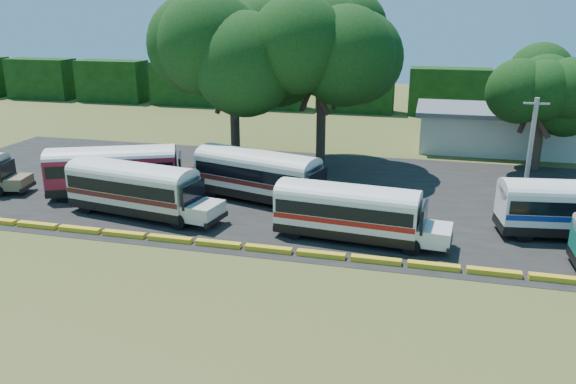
% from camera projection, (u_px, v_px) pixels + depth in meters
% --- Properties ---
extents(ground, '(160.00, 160.00, 0.00)m').
position_uv_depth(ground, '(237.00, 256.00, 30.94)').
color(ground, '#3E4F1A').
rests_on(ground, ground).
extents(asphalt_strip, '(64.00, 24.00, 0.02)m').
position_uv_depth(asphalt_strip, '(303.00, 192.00, 41.77)').
color(asphalt_strip, black).
rests_on(asphalt_strip, ground).
extents(curb, '(53.70, 0.45, 0.30)m').
position_uv_depth(curb, '(243.00, 246.00, 31.81)').
color(curb, gold).
rests_on(curb, ground).
extents(terminal_building, '(19.00, 9.00, 4.00)m').
position_uv_depth(terminal_building, '(517.00, 129.00, 53.79)').
color(terminal_building, beige).
rests_on(terminal_building, ground).
extents(treeline_backdrop, '(130.00, 4.00, 6.00)m').
position_uv_depth(treeline_backdrop, '(356.00, 89.00, 74.29)').
color(treeline_backdrop, black).
rests_on(treeline_backdrop, ground).
extents(bus_red, '(11.24, 6.84, 3.64)m').
position_uv_depth(bus_red, '(116.00, 168.00, 40.52)').
color(bus_red, black).
rests_on(bus_red, ground).
extents(bus_cream_west, '(11.05, 4.37, 3.54)m').
position_uv_depth(bus_cream_west, '(135.00, 186.00, 36.53)').
color(bus_cream_west, black).
rests_on(bus_cream_west, ground).
extents(bus_cream_east, '(11.38, 5.67, 3.64)m').
position_uv_depth(bus_cream_east, '(260.00, 173.00, 39.32)').
color(bus_cream_east, black).
rests_on(bus_cream_east, ground).
extents(bus_white_red, '(10.37, 3.46, 3.35)m').
position_uv_depth(bus_white_red, '(351.00, 209.00, 32.60)').
color(bus_white_red, black).
rests_on(bus_white_red, ground).
extents(tree_west, '(10.82, 10.82, 13.71)m').
position_uv_depth(tree_west, '(233.00, 51.00, 46.76)').
color(tree_west, '#37241B').
rests_on(tree_west, ground).
extents(tree_center, '(10.57, 10.57, 14.45)m').
position_uv_depth(tree_center, '(323.00, 41.00, 45.78)').
color(tree_center, '#37241B').
rests_on(tree_center, ground).
extents(tree_east, '(7.10, 7.10, 9.62)m').
position_uv_depth(tree_east, '(545.00, 87.00, 45.64)').
color(tree_east, '#37241B').
rests_on(tree_east, ground).
extents(utility_pole, '(1.60, 0.30, 7.58)m').
position_uv_depth(utility_pole, '(530.00, 153.00, 37.12)').
color(utility_pole, gray).
rests_on(utility_pole, ground).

